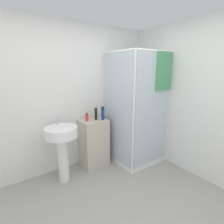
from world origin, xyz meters
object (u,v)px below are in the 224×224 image
at_px(soap_dispenser, 87,118).
at_px(shampoo_bottle_blue, 103,113).
at_px(sink, 62,142).
at_px(lotion_bottle_white, 88,115).
at_px(shampoo_bottle_tall_black, 96,113).

height_order(soap_dispenser, shampoo_bottle_blue, shampoo_bottle_blue).
bearing_deg(sink, lotion_bottle_white, 22.53).
relative_size(soap_dispenser, lotion_bottle_white, 0.84).
xyz_separation_m(soap_dispenser, lotion_bottle_white, (0.07, 0.07, 0.01)).
relative_size(soap_dispenser, shampoo_bottle_blue, 0.62).
bearing_deg(sink, shampoo_bottle_blue, 5.32).
relative_size(sink, soap_dispenser, 6.91).
bearing_deg(sink, shampoo_bottle_tall_black, 12.86).
height_order(shampoo_bottle_tall_black, lotion_bottle_white, shampoo_bottle_tall_black).
bearing_deg(lotion_bottle_white, shampoo_bottle_blue, -41.13).
distance_m(soap_dispenser, lotion_bottle_white, 0.10).
relative_size(shampoo_bottle_tall_black, shampoo_bottle_blue, 1.00).
height_order(shampoo_bottle_tall_black, shampoo_bottle_blue, shampoo_bottle_tall_black).
xyz_separation_m(sink, shampoo_bottle_blue, (0.78, 0.07, 0.32)).
distance_m(sink, shampoo_bottle_blue, 0.85).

